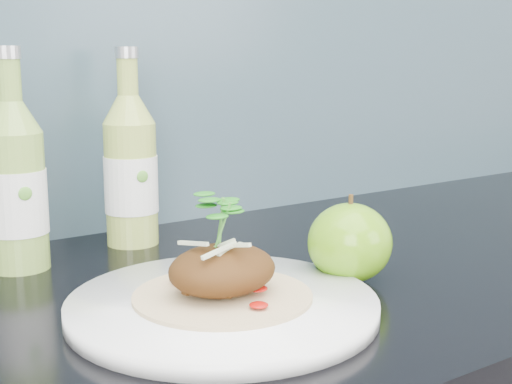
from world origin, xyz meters
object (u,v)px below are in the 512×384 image
Objects in this scene: cider_bottle_left at (16,187)px; cider_bottle_right at (131,171)px; dinner_plate at (223,306)px; green_apple at (350,243)px.

cider_bottle_left is 1.00× the size of cider_bottle_right.
cider_bottle_right is at bearing -2.60° from cider_bottle_left.
cider_bottle_right reaches higher than dinner_plate.
cider_bottle_left is at bearing -175.31° from cider_bottle_right.
cider_bottle_left is at bearing 114.01° from dinner_plate.
dinner_plate is 0.30m from cider_bottle_right.
green_apple is 0.39× the size of cider_bottle_left.
green_apple is at bearing -71.08° from cider_bottle_right.
cider_bottle_left reaches higher than dinner_plate.
green_apple is (0.17, 0.01, 0.04)m from dinner_plate.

